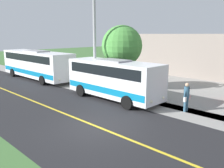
{
  "coord_description": "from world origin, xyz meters",
  "views": [
    {
      "loc": [
        7.74,
        8.77,
        4.72
      ],
      "look_at": [
        -3.5,
        -2.31,
        1.4
      ],
      "focal_mm": 38.18,
      "sensor_mm": 36.0,
      "label": 1
    }
  ],
  "objects": [
    {
      "name": "pedestrian_waiting",
      "position": [
        -5.57,
        2.09,
        0.98
      ],
      "size": [
        0.72,
        0.34,
        1.8
      ],
      "color": "#335972",
      "rests_on": "ground"
    },
    {
      "name": "transit_bus_rear",
      "position": [
        -4.55,
        -14.59,
        1.67
      ],
      "size": [
        2.76,
        10.71,
        3.03
      ],
      "color": "white",
      "rests_on": "ground"
    },
    {
      "name": "ground_plane",
      "position": [
        0.0,
        0.0,
        0.0
      ],
      "size": [
        120.0,
        120.0,
        0.0
      ],
      "primitive_type": "plane",
      "color": "#3D6633"
    },
    {
      "name": "road_centre_line",
      "position": [
        0.0,
        0.0,
        0.01
      ],
      "size": [
        0.16,
        100.0,
        0.0
      ],
      "primitive_type": "cube",
      "color": "gold",
      "rests_on": "ground"
    },
    {
      "name": "road_surface",
      "position": [
        0.0,
        0.0,
        0.0
      ],
      "size": [
        8.0,
        100.0,
        0.01
      ],
      "primitive_type": "cube",
      "color": "black",
      "rests_on": "ground"
    },
    {
      "name": "sidewalk",
      "position": [
        -5.2,
        0.0,
        0.0
      ],
      "size": [
        2.4,
        100.0,
        0.01
      ],
      "primitive_type": "cube",
      "color": "gray",
      "rests_on": "ground"
    },
    {
      "name": "shuttle_bus_front",
      "position": [
        -4.49,
        -3.12,
        1.61
      ],
      "size": [
        2.62,
        7.75,
        2.92
      ],
      "color": "white",
      "rests_on": "ground"
    },
    {
      "name": "tree_curbside",
      "position": [
        -7.4,
        -4.96,
        3.72
      ],
      "size": [
        3.46,
        3.46,
        5.47
      ],
      "color": "#4C3826",
      "rests_on": "ground"
    },
    {
      "name": "street_light_pole",
      "position": [
        -4.87,
        -5.73,
        4.25
      ],
      "size": [
        1.97,
        0.24,
        7.68
      ],
      "color": "#9E9EA3",
      "rests_on": "ground"
    }
  ]
}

